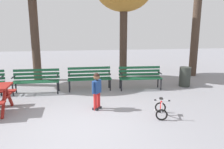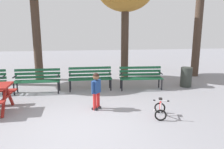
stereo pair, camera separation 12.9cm
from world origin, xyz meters
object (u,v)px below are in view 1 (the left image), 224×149
(park_bench_left, at_px, (36,79))
(trash_bin, at_px, (185,77))
(child_standing, at_px, (97,88))
(kids_bicycle, at_px, (161,109))
(park_bench_right, at_px, (90,76))
(park_bench_far_right, at_px, (140,76))

(park_bench_left, height_order, trash_bin, park_bench_left)
(trash_bin, bearing_deg, park_bench_left, -179.70)
(child_standing, xyz_separation_m, kids_bicycle, (1.62, -0.77, -0.43))
(park_bench_left, bearing_deg, park_bench_right, 3.55)
(trash_bin, bearing_deg, park_bench_right, 178.67)
(park_bench_left, xyz_separation_m, kids_bicycle, (3.62, -2.70, -0.31))
(park_bench_left, distance_m, child_standing, 2.78)
(child_standing, xyz_separation_m, trash_bin, (3.69, 1.96, -0.24))
(park_bench_left, xyz_separation_m, park_bench_far_right, (3.80, -0.06, 0.00))
(park_bench_right, distance_m, child_standing, 2.06)
(kids_bicycle, distance_m, trash_bin, 3.43)
(park_bench_far_right, xyz_separation_m, child_standing, (-1.81, -1.87, 0.12))
(park_bench_left, xyz_separation_m, park_bench_right, (1.90, 0.12, 0.00))
(park_bench_far_right, relative_size, kids_bicycle, 2.59)
(park_bench_left, relative_size, child_standing, 1.51)
(park_bench_left, xyz_separation_m, trash_bin, (5.68, 0.03, -0.12))
(park_bench_far_right, relative_size, trash_bin, 2.10)
(park_bench_right, xyz_separation_m, child_standing, (0.09, -2.05, 0.12))
(park_bench_far_right, distance_m, trash_bin, 1.89)
(kids_bicycle, bearing_deg, park_bench_left, 143.22)
(park_bench_right, bearing_deg, trash_bin, -1.33)
(park_bench_left, height_order, child_standing, child_standing)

